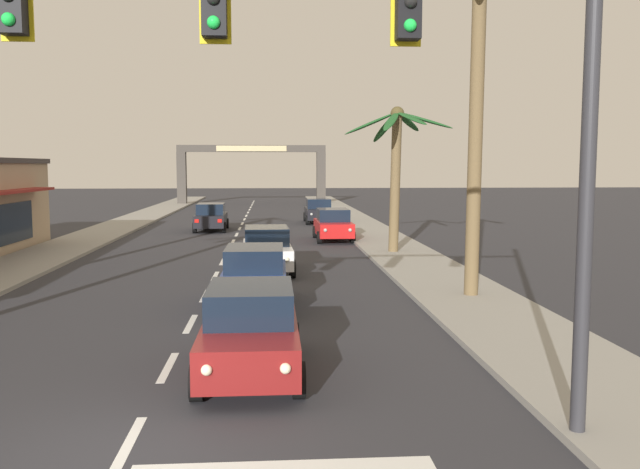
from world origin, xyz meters
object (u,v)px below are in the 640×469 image
Objects in this scene: sedan_parked_nearest_kerb at (333,224)px; sedan_parked_mid_kerb at (318,211)px; sedan_lead_at_stop_bar at (251,330)px; palm_right_third at (397,154)px; sedan_third_in_queue at (255,276)px; sedan_fifth_in_queue at (267,249)px; palm_right_second at (478,76)px; traffic_signal_mast at (347,55)px; town_gateway_arch at (252,165)px; sedan_oncoming_far at (211,217)px.

sedan_parked_mid_kerb is (-0.02, 11.07, 0.00)m from sedan_parked_nearest_kerb.
palm_right_third is at bearing 70.72° from sedan_lead_at_stop_bar.
sedan_third_in_queue and sedan_parked_mid_kerb have the same top height.
palm_right_third reaches higher than sedan_third_in_queue.
sedan_parked_nearest_kerb is (3.64, 22.74, 0.00)m from sedan_lead_at_stop_bar.
palm_right_third is at bearing 38.61° from sedan_fifth_in_queue.
palm_right_second is 1.56× the size of palm_right_third.
sedan_parked_nearest_kerb is (3.72, 16.55, 0.00)m from sedan_third_in_queue.
traffic_signal_mast reaches higher than sedan_parked_mid_kerb.
town_gateway_arch is at bearing 92.95° from traffic_signal_mast.
traffic_signal_mast is at bearing -102.38° from palm_right_third.
palm_right_second reaches higher than traffic_signal_mast.
sedan_parked_nearest_kerb is (3.43, 10.37, 0.00)m from sedan_fifth_in_queue.
sedan_parked_mid_kerb is at bearing 86.66° from traffic_signal_mast.
sedan_oncoming_far and sedan_parked_mid_kerb have the same top height.
palm_right_second reaches higher than sedan_lead_at_stop_bar.
sedan_oncoming_far is 24.53m from palm_right_second.
palm_right_third reaches higher than sedan_parked_mid_kerb.
traffic_signal_mast is at bearing -67.45° from sedan_lead_at_stop_bar.
town_gateway_arch reaches higher than sedan_oncoming_far.
sedan_parked_mid_kerb is (3.71, 27.62, 0.00)m from sedan_third_in_queue.
sedan_lead_at_stop_bar is at bearing -90.98° from sedan_fifth_in_queue.
sedan_third_in_queue is 0.30× the size of town_gateway_arch.
sedan_fifth_in_queue is at bearing -99.04° from sedan_parked_mid_kerb.
sedan_third_in_queue is 16.97m from sedan_parked_nearest_kerb.
sedan_parked_mid_kerb is 0.68× the size of palm_right_third.
palm_right_third reaches higher than sedan_lead_at_stop_bar.
palm_right_second is at bearing -80.33° from sedan_parked_nearest_kerb.
sedan_oncoming_far is 1.00× the size of sedan_parked_mid_kerb.
sedan_parked_nearest_kerb is at bearing 71.70° from sedan_fifth_in_queue.
sedan_oncoming_far is at bearing 140.02° from sedan_parked_nearest_kerb.
traffic_signal_mast is 1.58× the size of palm_right_third.
traffic_signal_mast is 10.80m from sedan_third_in_queue.
traffic_signal_mast is at bearing -85.55° from sedan_fifth_in_queue.
palm_right_second is at bearing -87.53° from palm_right_third.
sedan_lead_at_stop_bar is 0.68× the size of palm_right_third.
sedan_fifth_in_queue is at bearing 87.27° from sedan_third_in_queue.
traffic_signal_mast is 37.62m from sedan_parked_mid_kerb.
traffic_signal_mast is 60.07m from town_gateway_arch.
sedan_oncoming_far is at bearing 113.91° from palm_right_second.
sedan_fifth_in_queue is 0.30× the size of town_gateway_arch.
sedan_parked_mid_kerb is at bearing 97.77° from palm_right_third.
sedan_lead_at_stop_bar is 28.75m from sedan_oncoming_far.
sedan_parked_mid_kerb is (3.41, 21.43, 0.00)m from sedan_fifth_in_queue.
town_gateway_arch is (1.66, 27.94, 3.13)m from sedan_oncoming_far.
palm_right_second reaches higher than sedan_parked_mid_kerb.
town_gateway_arch is at bearing 98.89° from sedan_parked_nearest_kerb.
sedan_oncoming_far is at bearing -93.40° from town_gateway_arch.
palm_right_second is (6.15, -5.62, 5.68)m from sedan_fifth_in_queue.
sedan_parked_mid_kerb is 23.51m from town_gateway_arch.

